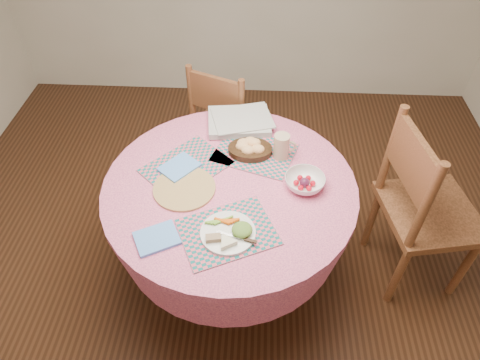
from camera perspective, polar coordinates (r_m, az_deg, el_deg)
The scene contains 15 objects.
ground at distance 2.66m, azimuth -1.10°, elevation -12.00°, with size 4.00×4.00×0.00m, color #331C0F.
dining_table at distance 2.22m, azimuth -1.29°, elevation -4.08°, with size 1.24×1.24×0.75m.
chair_right at distance 2.43m, azimuth 23.06°, elevation -3.33°, with size 0.55×0.57×1.06m.
chair_back at distance 2.90m, azimuth -1.79°, elevation 7.74°, with size 0.56×0.55×0.93m.
placemat_front at distance 1.88m, azimuth -1.68°, elevation -6.94°, with size 0.40×0.30×0.01m, color #126567.
placemat_left at distance 2.18m, azimuth -7.18°, elevation 1.81°, with size 0.40×0.30×0.01m, color #126567.
placemat_back at distance 2.24m, azimuth 1.97°, elevation 3.66°, with size 0.40×0.30×0.01m, color #126567.
wicker_trivet at distance 2.06m, azimuth -7.43°, elevation -1.09°, with size 0.30×0.30×0.01m, color #A57447.
napkin_near at distance 1.88m, azimuth -11.03°, elevation -7.63°, with size 0.18×0.14×0.01m, color #5B97EC.
napkin_far at distance 2.16m, azimuth -8.10°, elevation 1.71°, with size 0.18×0.14×0.01m, color #5B97EC.
dinner_plate at distance 1.85m, azimuth -1.38°, elevation -7.03°, with size 0.24×0.25×0.05m.
bread_bowl at distance 2.22m, azimuth 1.32°, elevation 4.36°, with size 0.23×0.23×0.08m.
latte_mug at distance 2.18m, azimuth 5.61°, elevation 4.51°, with size 0.12×0.08×0.13m.
fruit_bowl at distance 2.07m, azimuth 8.61°, elevation -0.27°, with size 0.26×0.26×0.06m.
newspaper_stack at distance 2.42m, azimuth -0.06°, elevation 7.91°, with size 0.39×0.33×0.04m.
Camera 1 is at (0.13, -1.46, 2.22)m, focal length 32.00 mm.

